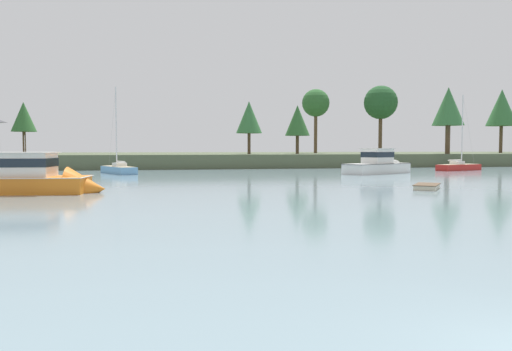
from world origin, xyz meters
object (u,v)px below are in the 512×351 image
object	(u,v)px
cruiser_white	(382,168)
dinghy_cream	(427,187)
cruiser_orange	(36,184)
sailboat_red	(459,169)
sailboat_skyblue	(119,172)

from	to	relation	value
cruiser_white	dinghy_cream	size ratio (longest dim) A/B	2.81
cruiser_orange	sailboat_red	world-z (taller)	sailboat_red
cruiser_orange	cruiser_white	xyz separation A→B (m)	(35.33, 19.86, 0.03)
sailboat_red	dinghy_cream	bearing A→B (deg)	-127.58
cruiser_white	dinghy_cream	distance (m)	23.57
dinghy_cream	sailboat_skyblue	xyz separation A→B (m)	(-24.09, 28.23, 0.10)
dinghy_cream	sailboat_red	world-z (taller)	sailboat_red
sailboat_skyblue	cruiser_orange	bearing A→B (deg)	-98.76
sailboat_red	cruiser_white	bearing A→B (deg)	-159.76
cruiser_orange	sailboat_red	xyz separation A→B (m)	(49.24, 24.99, -0.42)
cruiser_white	sailboat_red	xyz separation A→B (m)	(13.91, 5.13, -0.45)
dinghy_cream	sailboat_red	bearing A→B (deg)	52.42
sailboat_skyblue	sailboat_red	xyz separation A→B (m)	(45.28, -0.69, -0.00)
sailboat_skyblue	sailboat_red	world-z (taller)	sailboat_skyblue
cruiser_white	dinghy_cream	world-z (taller)	cruiser_white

